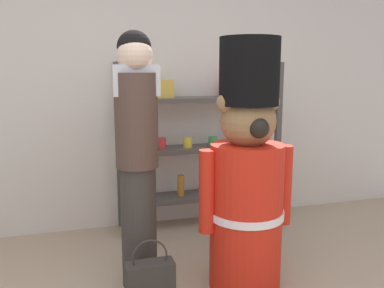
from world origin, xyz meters
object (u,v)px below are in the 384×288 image
Objects in this scene: merchandise_shelf at (200,143)px; person_shopper at (137,150)px; teddy_bear_guard at (247,179)px; shopping_bag at (150,285)px.

person_shopper is (-0.75, -0.98, 0.16)m from merchandise_shelf.
shopping_bag is (-0.68, -0.10, -0.60)m from teddy_bear_guard.
merchandise_shelf is 1.63m from shopping_bag.
teddy_bear_guard reaches higher than merchandise_shelf.
merchandise_shelf is at bearing 87.31° from teddy_bear_guard.
merchandise_shelf is at bearing 60.60° from shopping_bag.
teddy_bear_guard is at bearing 8.69° from shopping_bag.
merchandise_shelf is at bearing 52.41° from person_shopper.
teddy_bear_guard is 0.91m from shopping_bag.
teddy_bear_guard is at bearing -18.45° from person_shopper.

